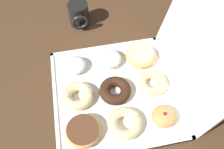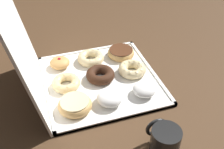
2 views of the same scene
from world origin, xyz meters
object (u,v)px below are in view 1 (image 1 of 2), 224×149
object	(u,v)px
chocolate_frosted_donut_2	(83,131)
coffee_mug	(79,14)
donut_box	(115,92)
chocolate_cake_ring_donut_4	(114,91)
powdered_filled_donut_3	(109,58)
jelly_filled_donut_8	(164,116)
cruller_donut_7	(152,82)
cruller_donut_1	(77,95)
glazed_ring_donut_6	(141,55)
cruller_donut_5	(125,123)
powdered_filled_donut_0	(75,65)

from	to	relation	value
chocolate_frosted_donut_2	coffee_mug	xyz separation A→B (m)	(-0.51, 0.05, 0.03)
donut_box	chocolate_cake_ring_donut_4	bearing A→B (deg)	-36.77
chocolate_frosted_donut_2	powdered_filled_donut_3	bearing A→B (deg)	152.78
chocolate_cake_ring_donut_4	jelly_filled_donut_8	xyz separation A→B (m)	(0.13, 0.14, 0.00)
chocolate_cake_ring_donut_4	cruller_donut_7	world-z (taller)	chocolate_cake_ring_donut_4
cruller_donut_1	chocolate_frosted_donut_2	bearing A→B (deg)	0.96
chocolate_cake_ring_donut_4	cruller_donut_7	size ratio (longest dim) A/B	1.04
donut_box	glazed_ring_donut_6	xyz separation A→B (m)	(-0.13, 0.13, 0.02)
chocolate_cake_ring_donut_4	jelly_filled_donut_8	size ratio (longest dim) A/B	1.38
donut_box	cruller_donut_5	xyz separation A→B (m)	(0.13, 0.01, 0.02)
glazed_ring_donut_6	chocolate_frosted_donut_2	bearing A→B (deg)	-45.31
powdered_filled_donut_3	coffee_mug	xyz separation A→B (m)	(-0.24, -0.09, 0.02)
cruller_donut_5	cruller_donut_7	xyz separation A→B (m)	(-0.13, 0.13, -0.00)
cruller_donut_7	jelly_filled_donut_8	xyz separation A→B (m)	(0.13, 0.00, 0.00)
cruller_donut_1	cruller_donut_7	distance (m)	0.27
chocolate_cake_ring_donut_4	glazed_ring_donut_6	bearing A→B (deg)	135.00
powdered_filled_donut_0	chocolate_frosted_donut_2	bearing A→B (deg)	-0.65
donut_box	powdered_filled_donut_3	world-z (taller)	powdered_filled_donut_3
powdered_filled_donut_3	glazed_ring_donut_6	size ratio (longest dim) A/B	0.78
chocolate_frosted_donut_2	jelly_filled_donut_8	xyz separation A→B (m)	(0.00, 0.27, 0.00)
powdered_filled_donut_3	jelly_filled_donut_8	xyz separation A→B (m)	(0.27, 0.13, -0.00)
coffee_mug	powdered_filled_donut_0	bearing A→B (deg)	-10.74
jelly_filled_donut_8	chocolate_cake_ring_donut_4	bearing A→B (deg)	-131.80
jelly_filled_donut_8	donut_box	bearing A→B (deg)	-133.70
glazed_ring_donut_6	cruller_donut_7	bearing A→B (deg)	3.51
powdered_filled_donut_3	jelly_filled_donut_8	world-z (taller)	powdered_filled_donut_3
chocolate_cake_ring_donut_4	coffee_mug	world-z (taller)	coffee_mug
chocolate_cake_ring_donut_4	cruller_donut_7	bearing A→B (deg)	92.96
cruller_donut_7	jelly_filled_donut_8	world-z (taller)	jelly_filled_donut_8
chocolate_cake_ring_donut_4	glazed_ring_donut_6	size ratio (longest dim) A/B	0.96
jelly_filled_donut_8	cruller_donut_1	bearing A→B (deg)	-116.58
powdered_filled_donut_0	cruller_donut_5	xyz separation A→B (m)	(0.26, 0.13, -0.00)
donut_box	powdered_filled_donut_3	distance (m)	0.14
powdered_filled_donut_0	glazed_ring_donut_6	xyz separation A→B (m)	(0.00, 0.26, -0.00)
chocolate_frosted_donut_2	cruller_donut_5	bearing A→B (deg)	89.40
cruller_donut_1	chocolate_cake_ring_donut_4	world-z (taller)	same
chocolate_frosted_donut_2	coffee_mug	world-z (taller)	coffee_mug
powdered_filled_donut_0	jelly_filled_donut_8	bearing A→B (deg)	45.27
donut_box	glazed_ring_donut_6	bearing A→B (deg)	134.71
powdered_filled_donut_0	jelly_filled_donut_8	size ratio (longest dim) A/B	1.02
donut_box	powdered_filled_donut_3	xyz separation A→B (m)	(-0.13, 0.01, 0.03)
donut_box	cruller_donut_1	size ratio (longest dim) A/B	3.90
powdered_filled_donut_0	chocolate_frosted_donut_2	distance (m)	0.26
cruller_donut_1	coffee_mug	world-z (taller)	coffee_mug
donut_box	jelly_filled_donut_8	world-z (taller)	jelly_filled_donut_8
cruller_donut_1	jelly_filled_donut_8	world-z (taller)	jelly_filled_donut_8
cruller_donut_1	powdered_filled_donut_3	bearing A→B (deg)	133.70
chocolate_cake_ring_donut_4	glazed_ring_donut_6	world-z (taller)	glazed_ring_donut_6
powdered_filled_donut_3	coffee_mug	distance (m)	0.26
glazed_ring_donut_6	cruller_donut_7	size ratio (longest dim) A/B	1.09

